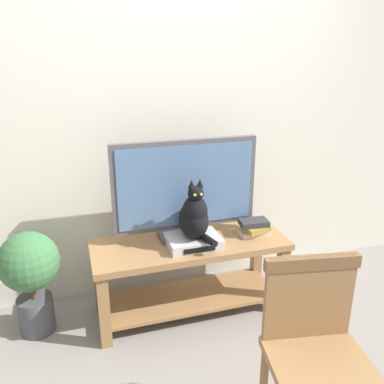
% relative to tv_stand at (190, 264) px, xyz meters
% --- Properties ---
extents(ground_plane, '(12.00, 12.00, 0.00)m').
position_rel_tv_stand_xyz_m(ground_plane, '(-0.02, -0.64, -0.37)').
color(ground_plane, gray).
extents(back_wall, '(7.00, 0.12, 2.80)m').
position_rel_tv_stand_xyz_m(back_wall, '(-0.02, 0.49, 1.03)').
color(back_wall, beige).
rests_on(back_wall, ground).
extents(tv_stand, '(1.33, 0.50, 0.54)m').
position_rel_tv_stand_xyz_m(tv_stand, '(0.00, 0.00, 0.00)').
color(tv_stand, olive).
rests_on(tv_stand, ground).
extents(tv, '(0.99, 0.20, 0.69)m').
position_rel_tv_stand_xyz_m(tv, '(0.00, 0.10, 0.53)').
color(tv, '#4C4C51').
rests_on(tv, tv_stand).
extents(media_box, '(0.35, 0.27, 0.07)m').
position_rel_tv_stand_xyz_m(media_box, '(0.01, -0.06, 0.21)').
color(media_box, '#BCBCC1').
rests_on(media_box, tv_stand).
extents(cat, '(0.20, 0.32, 0.41)m').
position_rel_tv_stand_xyz_m(cat, '(0.01, -0.08, 0.39)').
color(cat, black).
rests_on(cat, media_box).
extents(wooden_chair, '(0.50, 0.50, 0.93)m').
position_rel_tv_stand_xyz_m(wooden_chair, '(0.22, -1.15, 0.19)').
color(wooden_chair, olive).
rests_on(wooden_chair, ground).
extents(book_stack, '(0.21, 0.17, 0.11)m').
position_rel_tv_stand_xyz_m(book_stack, '(0.47, -0.02, 0.22)').
color(book_stack, beige).
rests_on(book_stack, tv_stand).
extents(potted_plant, '(0.38, 0.38, 0.71)m').
position_rel_tv_stand_xyz_m(potted_plant, '(-1.04, 0.08, 0.07)').
color(potted_plant, '#47474C').
rests_on(potted_plant, ground).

